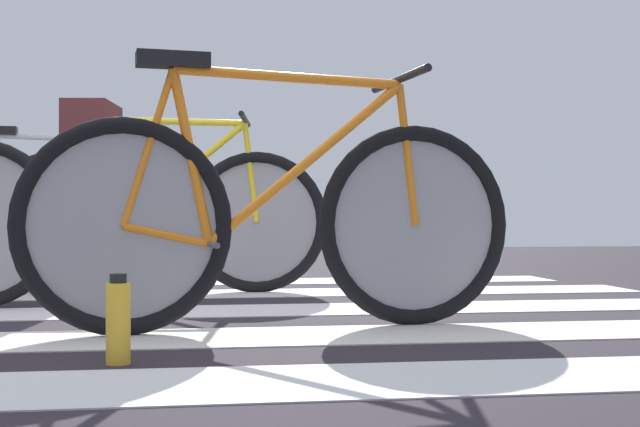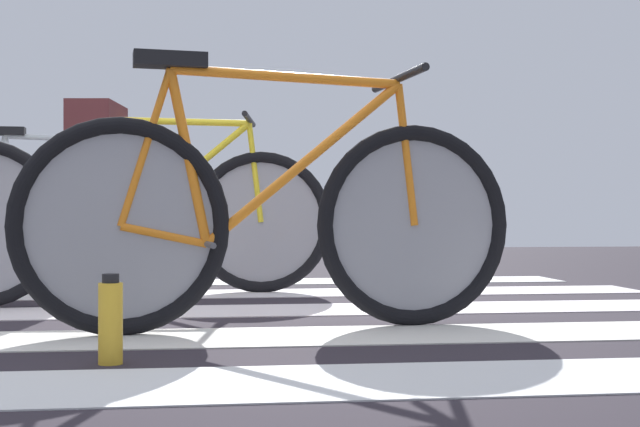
{
  "view_description": "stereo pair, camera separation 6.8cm",
  "coord_description": "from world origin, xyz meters",
  "px_view_note": "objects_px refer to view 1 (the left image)",
  "views": [
    {
      "loc": [
        0.43,
        -3.13,
        0.42
      ],
      "look_at": [
        0.91,
        0.14,
        0.42
      ],
      "focal_mm": 48.52,
      "sensor_mm": 36.0,
      "label": 1
    },
    {
      "loc": [
        0.5,
        -3.13,
        0.42
      ],
      "look_at": [
        0.91,
        0.14,
        0.42
      ],
      "focal_mm": 48.52,
      "sensor_mm": 36.0,
      "label": 2
    }
  ],
  "objects_px": {
    "cyclist_3_of_4": "(93,170)",
    "bicycle_4_of_4": "(55,216)",
    "bicycle_1_of_4": "(275,218)",
    "water_bottle": "(118,321)",
    "bicycle_3_of_4": "(155,217)"
  },
  "relations": [
    {
      "from": "bicycle_4_of_4",
      "to": "cyclist_3_of_4",
      "type": "bearing_deg",
      "value": -74.25
    },
    {
      "from": "cyclist_3_of_4",
      "to": "bicycle_4_of_4",
      "type": "xyz_separation_m",
      "value": [
        -0.34,
        1.03,
        -0.24
      ]
    },
    {
      "from": "bicycle_3_of_4",
      "to": "cyclist_3_of_4",
      "type": "height_order",
      "value": "cyclist_3_of_4"
    },
    {
      "from": "water_bottle",
      "to": "bicycle_3_of_4",
      "type": "bearing_deg",
      "value": 89.92
    },
    {
      "from": "bicycle_1_of_4",
      "to": "bicycle_4_of_4",
      "type": "bearing_deg",
      "value": 105.99
    },
    {
      "from": "bicycle_3_of_4",
      "to": "bicycle_4_of_4",
      "type": "distance_m",
      "value": 1.25
    },
    {
      "from": "bicycle_1_of_4",
      "to": "cyclist_3_of_4",
      "type": "height_order",
      "value": "cyclist_3_of_4"
    },
    {
      "from": "cyclist_3_of_4",
      "to": "bicycle_1_of_4",
      "type": "bearing_deg",
      "value": -55.98
    },
    {
      "from": "bicycle_1_of_4",
      "to": "cyclist_3_of_4",
      "type": "distance_m",
      "value": 1.74
    },
    {
      "from": "water_bottle",
      "to": "bicycle_4_of_4",
      "type": "bearing_deg",
      "value": 101.58
    },
    {
      "from": "bicycle_1_of_4",
      "to": "water_bottle",
      "type": "relative_size",
      "value": 7.22
    },
    {
      "from": "bicycle_4_of_4",
      "to": "water_bottle",
      "type": "xyz_separation_m",
      "value": [
        0.65,
        -3.16,
        -0.27
      ]
    },
    {
      "from": "cyclist_3_of_4",
      "to": "bicycle_4_of_4",
      "type": "relative_size",
      "value": 0.55
    },
    {
      "from": "water_bottle",
      "to": "cyclist_3_of_4",
      "type": "bearing_deg",
      "value": 98.13
    },
    {
      "from": "bicycle_1_of_4",
      "to": "water_bottle",
      "type": "distance_m",
      "value": 0.81
    }
  ]
}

